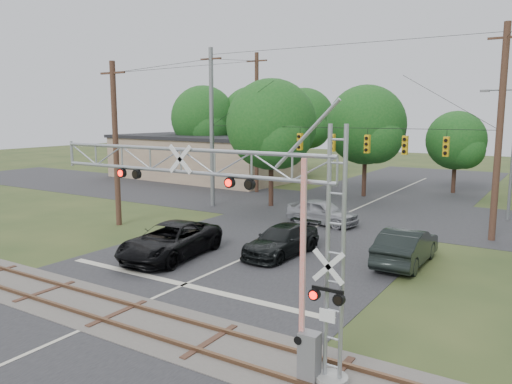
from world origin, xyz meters
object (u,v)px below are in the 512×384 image
Objects in this scene: car_dark at (282,241)px; pickup_black at (170,241)px; sedan_silver at (322,212)px; commercial_building at (203,157)px; crossing_gantry at (234,216)px; streetlight at (510,147)px; traffic_signal_span at (346,134)px.

pickup_black is at bearing -139.27° from car_dark.
sedan_silver is 24.40m from commercial_building.
car_dark is (-3.95, 9.77, -3.39)m from crossing_gantry.
crossing_gantry is 39.86m from commercial_building.
car_dark is 7.41m from sedan_silver.
pickup_black is 22.31m from streetlight.
streetlight reaches higher than pickup_black.
streetlight is (4.38, 24.51, 0.66)m from crossing_gantry.
commercial_building is at bearing 118.60° from pickup_black.
streetlight is at bearing -44.25° from sedan_silver.
car_dark is 0.25× the size of commercial_building.
sedan_silver is (-5.15, 17.08, -3.32)m from crossing_gantry.
commercial_building is (-21.04, 12.39, -3.30)m from traffic_signal_span.
traffic_signal_span reaches higher than streetlight.
traffic_signal_span reaches higher than crossing_gantry.
streetlight reaches higher than commercial_building.
commercial_building is (-17.05, 24.20, 1.47)m from pickup_black.
crossing_gantry reaches higher than car_dark.
car_dark is 29.98m from commercial_building.
traffic_signal_span is at bearing -27.15° from sedan_silver.
streetlight is at bearing 35.49° from traffic_signal_span.
pickup_black is 1.21× the size of car_dark.
sedan_silver is at bearing -142.04° from streetlight.
pickup_black is 0.30× the size of commercial_building.
traffic_signal_span is (-4.26, 18.36, 1.50)m from crossing_gantry.
pickup_black is 1.30× the size of sedan_silver.
car_dark is 17.41m from streetlight.
crossing_gantry is 0.50× the size of commercial_building.
crossing_gantry is at bearing -155.44° from sedan_silver.
streetlight is at bearing 79.87° from crossing_gantry.
pickup_black is at bearing -51.69° from commercial_building.
commercial_building is at bearing 63.64° from sedan_silver.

